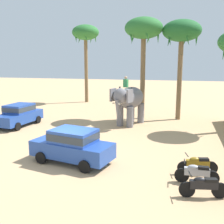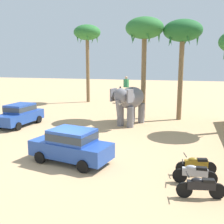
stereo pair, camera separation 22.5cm
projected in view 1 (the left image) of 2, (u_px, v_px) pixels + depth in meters
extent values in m
plane|color=tan|center=(69.00, 160.00, 13.81)|extent=(120.00, 120.00, 0.00)
cube|color=#23479E|center=(72.00, 149.00, 13.46)|extent=(4.37, 2.52, 0.76)
cube|color=#23479E|center=(73.00, 136.00, 13.29)|extent=(2.38, 1.97, 0.64)
cube|color=#2D3842|center=(73.00, 136.00, 13.29)|extent=(2.40, 1.99, 0.35)
cylinder|color=black|center=(41.00, 158.00, 13.34)|extent=(0.62, 0.30, 0.60)
cylinder|color=black|center=(62.00, 148.00, 14.84)|extent=(0.62, 0.30, 0.60)
cylinder|color=black|center=(85.00, 167.00, 12.23)|extent=(0.62, 0.30, 0.60)
cylinder|color=black|center=(103.00, 155.00, 13.72)|extent=(0.62, 0.30, 0.60)
cube|color=#23479E|center=(19.00, 117.00, 21.05)|extent=(2.05, 4.23, 0.76)
cube|color=#23479E|center=(19.00, 108.00, 21.01)|extent=(1.74, 2.23, 0.64)
cube|color=#2D3842|center=(19.00, 108.00, 21.01)|extent=(1.76, 2.25, 0.35)
cylinder|color=black|center=(18.00, 127.00, 19.67)|extent=(0.23, 0.61, 0.60)
cylinder|color=black|center=(38.00, 120.00, 22.02)|extent=(0.23, 0.61, 0.60)
cylinder|color=black|center=(21.00, 118.00, 22.58)|extent=(0.23, 0.61, 0.60)
ellipsoid|color=slate|center=(131.00, 98.00, 21.33)|extent=(2.46, 3.44, 1.70)
cylinder|color=slate|center=(130.00, 117.00, 20.58)|extent=(0.52, 0.52, 1.60)
cylinder|color=slate|center=(120.00, 116.00, 21.04)|extent=(0.52, 0.52, 1.60)
cylinder|color=slate|center=(141.00, 113.00, 22.13)|extent=(0.52, 0.52, 1.60)
cylinder|color=slate|center=(131.00, 112.00, 22.59)|extent=(0.52, 0.52, 1.60)
ellipsoid|color=slate|center=(121.00, 96.00, 19.92)|extent=(1.35, 1.29, 1.20)
cube|color=slate|center=(130.00, 96.00, 19.62)|extent=(0.36, 0.80, 0.96)
cube|color=slate|center=(113.00, 95.00, 20.37)|extent=(0.36, 0.80, 0.96)
cone|color=slate|center=(117.00, 110.00, 19.73)|extent=(0.45, 0.45, 1.60)
cone|color=beige|center=(121.00, 104.00, 19.55)|extent=(0.28, 0.57, 0.21)
cone|color=beige|center=(115.00, 103.00, 19.82)|extent=(0.28, 0.57, 0.21)
cube|color=#338C4C|center=(126.00, 83.00, 20.40)|extent=(0.40, 0.33, 0.60)
sphere|color=tan|center=(126.00, 78.00, 20.32)|extent=(0.22, 0.22, 0.22)
cylinder|color=#333338|center=(132.00, 91.00, 20.23)|extent=(0.12, 0.12, 0.55)
cylinder|color=#333338|center=(120.00, 90.00, 20.77)|extent=(0.12, 0.12, 0.55)
cylinder|color=black|center=(187.00, 189.00, 10.04)|extent=(0.61, 0.21, 0.60)
cylinder|color=black|center=(220.00, 191.00, 9.96)|extent=(0.61, 0.21, 0.60)
cube|color=black|center=(204.00, 184.00, 9.96)|extent=(1.04, 0.38, 0.32)
ellipsoid|color=black|center=(200.00, 180.00, 9.94)|extent=(0.48, 0.32, 0.20)
cube|color=black|center=(211.00, 180.00, 9.91)|extent=(0.47, 0.30, 0.12)
cylinder|color=black|center=(190.00, 174.00, 9.92)|extent=(0.14, 0.55, 0.04)
cylinder|color=black|center=(182.00, 175.00, 11.29)|extent=(0.60, 0.12, 0.60)
cylinder|color=black|center=(212.00, 178.00, 11.04)|extent=(0.60, 0.12, 0.60)
cube|color=#ADADB2|center=(197.00, 172.00, 11.12)|extent=(1.03, 0.24, 0.32)
ellipsoid|color=#ADADB2|center=(193.00, 167.00, 11.12)|extent=(0.45, 0.26, 0.20)
cube|color=black|center=(204.00, 168.00, 11.04)|extent=(0.45, 0.24, 0.12)
cylinder|color=black|center=(185.00, 161.00, 11.16)|extent=(0.06, 0.55, 0.04)
cylinder|color=black|center=(184.00, 168.00, 12.09)|extent=(0.61, 0.23, 0.60)
cylinder|color=black|center=(211.00, 168.00, 12.06)|extent=(0.61, 0.23, 0.60)
cube|color=olive|center=(198.00, 163.00, 12.04)|extent=(1.04, 0.42, 0.32)
ellipsoid|color=olive|center=(195.00, 159.00, 12.01)|extent=(0.48, 0.33, 0.20)
cube|color=black|center=(204.00, 159.00, 12.00)|extent=(0.48, 0.31, 0.12)
cylinder|color=black|center=(187.00, 155.00, 11.97)|extent=(0.16, 0.54, 0.04)
cylinder|color=brown|center=(143.00, 76.00, 23.27)|extent=(0.41, 0.41, 7.53)
ellipsoid|color=#286B2D|center=(144.00, 28.00, 22.53)|extent=(3.20, 3.20, 1.80)
cone|color=#286B2D|center=(158.00, 34.00, 22.33)|extent=(0.40, 0.92, 1.64)
cone|color=#286B2D|center=(150.00, 35.00, 23.62)|extent=(0.91, 0.57, 1.67)
cone|color=#286B2D|center=(134.00, 35.00, 23.53)|extent=(0.73, 0.83, 1.69)
cone|color=#286B2D|center=(131.00, 34.00, 22.19)|extent=(0.73, 0.83, 1.69)
cone|color=#286B2D|center=(146.00, 33.00, 21.44)|extent=(0.91, 0.57, 1.67)
cylinder|color=brown|center=(180.00, 77.00, 22.91)|extent=(0.41, 0.41, 7.27)
ellipsoid|color=#1E5B28|center=(182.00, 31.00, 22.19)|extent=(3.20, 3.20, 1.80)
cone|color=#1E5B28|center=(197.00, 37.00, 21.99)|extent=(0.40, 0.92, 1.64)
cone|color=#1E5B28|center=(186.00, 38.00, 23.28)|extent=(0.91, 0.57, 1.67)
cone|color=#1E5B28|center=(170.00, 38.00, 23.19)|extent=(0.73, 0.83, 1.69)
cone|color=#1E5B28|center=(169.00, 36.00, 21.85)|extent=(0.73, 0.83, 1.69)
cone|color=#1E5B28|center=(186.00, 36.00, 21.11)|extent=(0.91, 0.57, 1.67)
cylinder|color=brown|center=(86.00, 69.00, 32.82)|extent=(0.42, 0.42, 8.16)
ellipsoid|color=#286B2D|center=(86.00, 32.00, 32.02)|extent=(3.20, 3.20, 1.80)
cone|color=#286B2D|center=(95.00, 36.00, 31.82)|extent=(0.40, 0.92, 1.64)
cone|color=#286B2D|center=(92.00, 37.00, 33.11)|extent=(0.91, 0.57, 1.67)
cone|color=#286B2D|center=(80.00, 37.00, 33.02)|extent=(0.73, 0.83, 1.69)
cone|color=#286B2D|center=(76.00, 36.00, 31.68)|extent=(0.73, 0.83, 1.69)
cone|color=#286B2D|center=(85.00, 36.00, 30.94)|extent=(0.91, 0.57, 1.67)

